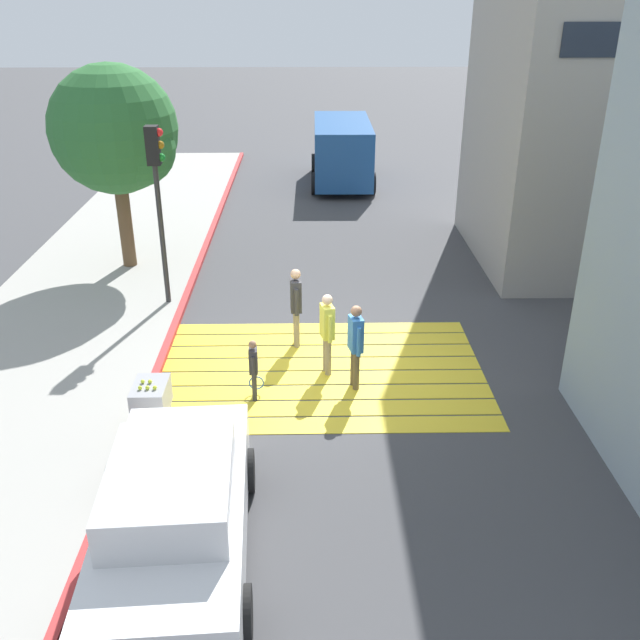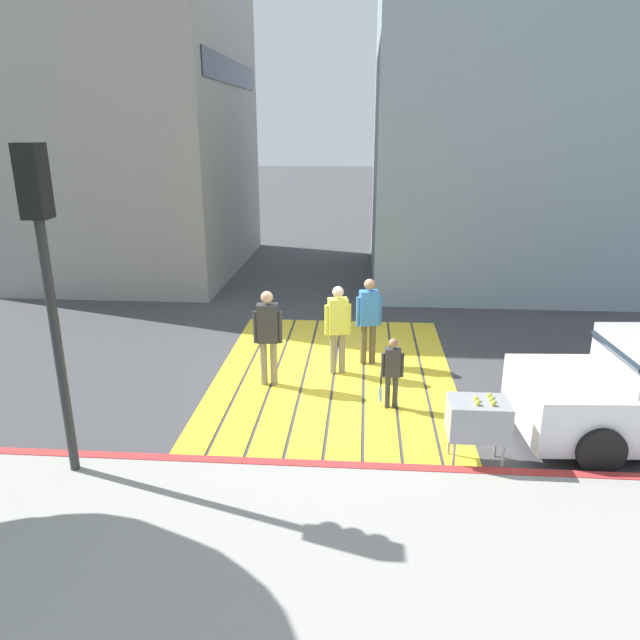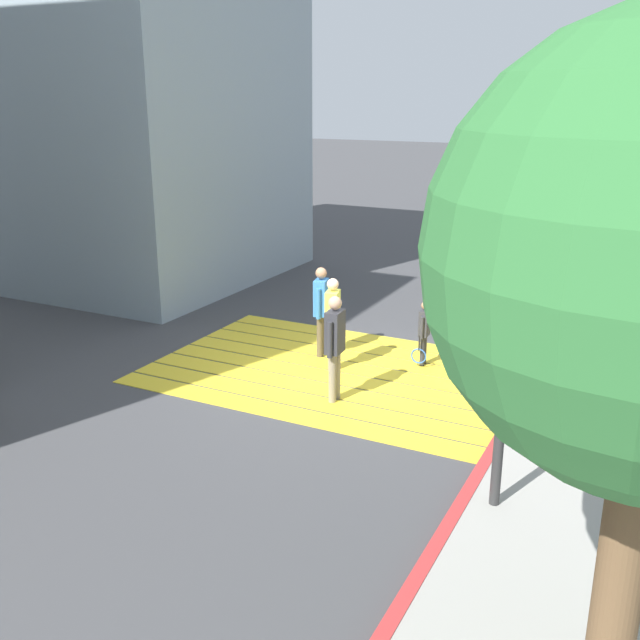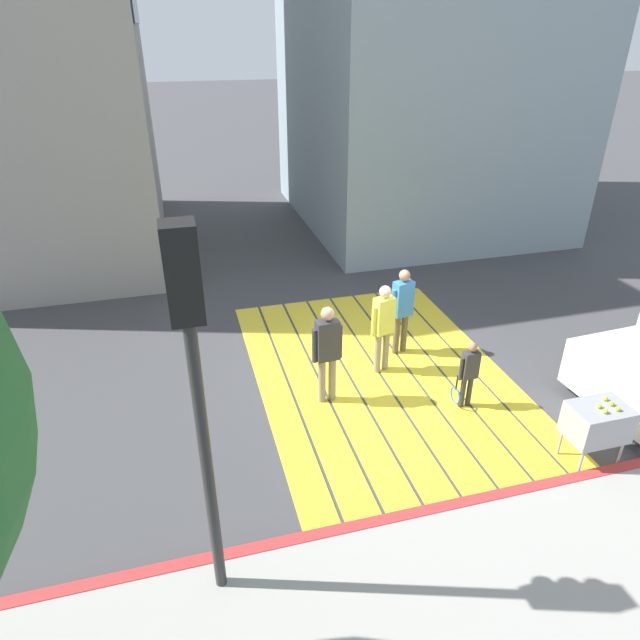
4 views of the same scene
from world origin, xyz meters
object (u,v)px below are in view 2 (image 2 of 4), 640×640
pedestrian_adult_side (338,324)px  pedestrian_child_with_racket (392,370)px  pedestrian_adult_lead (369,315)px  traffic_light_corner (44,250)px  pedestrian_adult_trailing (268,331)px  tennis_ball_cart (478,418)px

pedestrian_adult_side → pedestrian_child_with_racket: (-1.36, -0.93, -0.31)m
pedestrian_adult_lead → pedestrian_adult_side: pedestrian_adult_lead is taller
pedestrian_adult_lead → pedestrian_child_with_racket: pedestrian_adult_lead is taller
traffic_light_corner → pedestrian_adult_trailing: (3.07, -2.09, -2.03)m
traffic_light_corner → pedestrian_child_with_racket: size_ratio=3.52×
traffic_light_corner → tennis_ball_cart: (0.68, -5.30, -2.34)m
tennis_ball_cart → pedestrian_adult_side: size_ratio=0.61×
pedestrian_adult_trailing → pedestrian_adult_side: pedestrian_adult_trailing is taller
pedestrian_adult_trailing → pedestrian_adult_side: 1.34m
tennis_ball_cart → pedestrian_adult_lead: size_ratio=0.60×
traffic_light_corner → pedestrian_child_with_racket: 5.36m
tennis_ball_cart → pedestrian_adult_trailing: (2.39, 3.21, 0.31)m
tennis_ball_cart → traffic_light_corner: bearing=97.3°
traffic_light_corner → tennis_ball_cart: size_ratio=4.17×
pedestrian_adult_lead → pedestrian_child_with_racket: bearing=-168.9°
traffic_light_corner → tennis_ball_cart: traffic_light_corner is taller
pedestrian_adult_side → traffic_light_corner: bearing=138.3°
tennis_ball_cart → pedestrian_child_with_racket: bearing=33.4°
pedestrian_child_with_racket → traffic_light_corner: bearing=118.8°
traffic_light_corner → pedestrian_adult_lead: bearing=-42.5°
tennis_ball_cart → pedestrian_adult_side: bearing=33.9°
traffic_light_corner → pedestrian_adult_side: bearing=-41.7°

